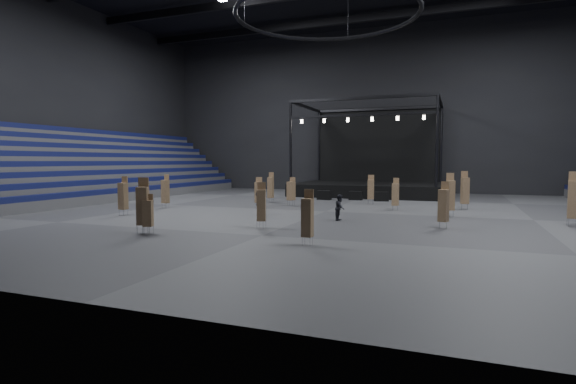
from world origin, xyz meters
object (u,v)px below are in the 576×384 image
(chair_stack_12, at_px, (271,187))
(flight_case_left, at_px, (324,195))
(chair_stack_0, at_px, (258,192))
(chair_stack_14, at_px, (444,205))
(chair_stack_2, at_px, (148,213))
(chair_stack_1, at_px, (261,205))
(flight_case_mid, at_px, (356,196))
(crew_member, at_px, (340,208))
(chair_stack_4, at_px, (573,199))
(chair_stack_9, at_px, (450,195))
(chair_stack_8, at_px, (165,191))
(man_center, at_px, (260,199))
(chair_stack_3, at_px, (123,195))
(chair_stack_7, at_px, (371,189))
(chair_stack_6, at_px, (291,190))
(flight_case_right, at_px, (381,197))
(chair_stack_15, at_px, (465,190))
(chair_stack_11, at_px, (395,194))
(chair_stack_13, at_px, (308,217))
(stage, at_px, (370,180))
(chair_stack_5, at_px, (143,205))

(chair_stack_12, bearing_deg, flight_case_left, 46.45)
(chair_stack_0, bearing_deg, chair_stack_12, 90.89)
(chair_stack_14, bearing_deg, chair_stack_2, -133.67)
(chair_stack_2, bearing_deg, chair_stack_1, 18.66)
(flight_case_mid, bearing_deg, chair_stack_2, -103.53)
(chair_stack_12, bearing_deg, crew_member, -49.28)
(chair_stack_4, height_order, chair_stack_9, chair_stack_4)
(chair_stack_14, bearing_deg, chair_stack_8, -170.77)
(chair_stack_4, bearing_deg, chair_stack_14, -143.09)
(chair_stack_9, xyz_separation_m, chair_stack_14, (-0.23, -5.38, -0.14))
(chair_stack_4, xyz_separation_m, man_center, (-17.33, -1.25, -0.47))
(chair_stack_3, height_order, chair_stack_7, chair_stack_3)
(chair_stack_0, distance_m, crew_member, 8.60)
(chair_stack_6, distance_m, man_center, 6.21)
(chair_stack_0, height_order, chair_stack_6, chair_stack_0)
(chair_stack_1, relative_size, chair_stack_14, 0.98)
(man_center, bearing_deg, flight_case_mid, -96.63)
(chair_stack_0, distance_m, man_center, 4.15)
(chair_stack_9, bearing_deg, chair_stack_4, -30.82)
(flight_case_right, distance_m, chair_stack_15, 7.94)
(chair_stack_3, relative_size, crew_member, 1.63)
(chair_stack_8, height_order, chair_stack_15, chair_stack_15)
(chair_stack_11, bearing_deg, flight_case_left, 143.85)
(chair_stack_3, xyz_separation_m, chair_stack_13, (13.95, -5.36, -0.09))
(chair_stack_1, relative_size, chair_stack_3, 0.95)
(flight_case_left, xyz_separation_m, chair_stack_15, (11.47, -4.07, 0.97))
(chair_stack_6, relative_size, chair_stack_13, 0.95)
(chair_stack_11, relative_size, chair_stack_14, 0.94)
(flight_case_right, height_order, chair_stack_14, chair_stack_14)
(chair_stack_4, height_order, crew_member, chair_stack_4)
(flight_case_left, xyz_separation_m, chair_stack_11, (6.98, -6.47, 0.75))
(flight_case_left, xyz_separation_m, chair_stack_6, (-0.91, -5.89, 0.76))
(stage, distance_m, chair_stack_9, 18.03)
(chair_stack_2, xyz_separation_m, chair_stack_6, (1.61, 14.87, 0.16))
(chair_stack_4, bearing_deg, man_center, -166.35)
(chair_stack_7, height_order, man_center, chair_stack_7)
(flight_case_right, xyz_separation_m, chair_stack_15, (6.53, -4.40, 0.98))
(chair_stack_9, distance_m, crew_member, 7.28)
(flight_case_mid, xyz_separation_m, chair_stack_5, (-5.45, -21.47, 0.98))
(chair_stack_11, relative_size, chair_stack_15, 0.83)
(flight_case_mid, distance_m, crew_member, 13.89)
(flight_case_left, relative_size, man_center, 0.61)
(chair_stack_3, relative_size, chair_stack_7, 1.06)
(stage, xyz_separation_m, chair_stack_1, (-0.98, -24.63, -0.25))
(man_center, bearing_deg, chair_stack_5, 84.09)
(chair_stack_0, height_order, chair_stack_4, chair_stack_4)
(chair_stack_0, height_order, chair_stack_9, chair_stack_9)
(stage, xyz_separation_m, chair_stack_2, (-5.17, -28.23, -0.45))
(flight_case_right, xyz_separation_m, chair_stack_6, (-5.85, -6.22, 0.76))
(flight_case_left, distance_m, chair_stack_4, 19.90)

